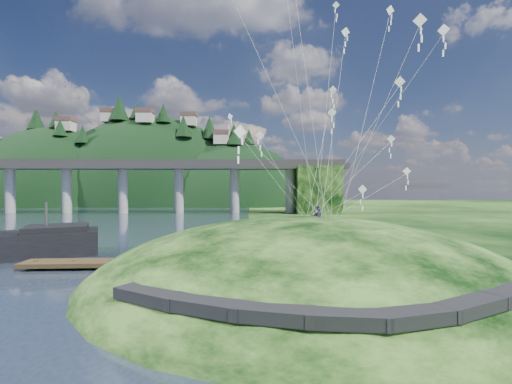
{
  "coord_description": "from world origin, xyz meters",
  "views": [
    {
      "loc": [
        3.52,
        -25.31,
        7.55
      ],
      "look_at": [
        4.0,
        6.0,
        7.0
      ],
      "focal_mm": 24.0,
      "sensor_mm": 36.0,
      "label": 1
    }
  ],
  "objects": [
    {
      "name": "grass_hill",
      "position": [
        8.0,
        2.0,
        -1.5
      ],
      "size": [
        36.0,
        32.0,
        13.0
      ],
      "color": "black",
      "rests_on": "ground"
    },
    {
      "name": "ground",
      "position": [
        0.0,
        0.0,
        0.0
      ],
      "size": [
        320.0,
        320.0,
        0.0
      ],
      "primitive_type": "plane",
      "color": "black",
      "rests_on": "ground"
    },
    {
      "name": "footpath",
      "position": [
        7.46,
        -9.74,
        2.08
      ],
      "size": [
        22.29,
        5.84,
        0.83
      ],
      "color": "black",
      "rests_on": "ground"
    },
    {
      "name": "kite_flyers",
      "position": [
        9.31,
        4.34,
        5.85
      ],
      "size": [
        1.09,
        2.72,
        1.97
      ],
      "color": "#292936",
      "rests_on": "ground"
    },
    {
      "name": "kite_swarm",
      "position": [
        10.67,
        2.87,
        17.69
      ],
      "size": [
        17.45,
        15.99,
        21.28
      ],
      "color": "white",
      "rests_on": "ground"
    },
    {
      "name": "far_ridge",
      "position": [
        -43.58,
        122.17,
        -7.44
      ],
      "size": [
        153.0,
        70.0,
        94.5
      ],
      "color": "black",
      "rests_on": "ground"
    },
    {
      "name": "bridge",
      "position": [
        -26.46,
        70.07,
        9.7
      ],
      "size": [
        160.0,
        11.0,
        15.0
      ],
      "color": "#2D2B2B",
      "rests_on": "ground"
    },
    {
      "name": "wooden_dock",
      "position": [
        -9.31,
        6.18,
        0.49
      ],
      "size": [
        15.82,
        3.1,
        1.12
      ],
      "color": "#342615",
      "rests_on": "ground"
    }
  ]
}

